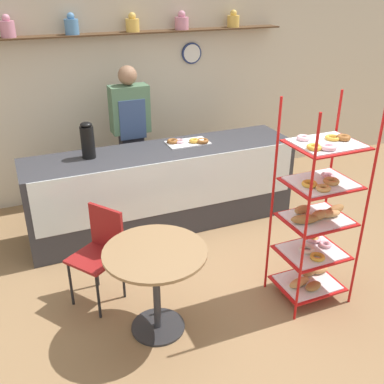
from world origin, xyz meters
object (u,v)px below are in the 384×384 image
(cafe_table, at_px, (156,270))
(coffee_carafe, at_px, (88,140))
(cafe_chair, at_px, (101,246))
(pastry_rack, at_px, (316,219))
(donut_tray_counter, at_px, (189,142))
(person_worker, at_px, (131,134))

(cafe_table, distance_m, coffee_carafe, 1.79)
(cafe_table, bearing_deg, coffee_carafe, 94.80)
(cafe_table, distance_m, cafe_chair, 0.66)
(pastry_rack, relative_size, coffee_carafe, 4.70)
(coffee_carafe, bearing_deg, donut_tray_counter, -0.07)
(pastry_rack, xyz_separation_m, coffee_carafe, (-1.54, 1.82, 0.33))
(pastry_rack, xyz_separation_m, cafe_table, (-1.40, 0.12, -0.21))
(pastry_rack, bearing_deg, cafe_table, 175.14)
(pastry_rack, xyz_separation_m, cafe_chair, (-1.71, 0.70, -0.26))
(donut_tray_counter, bearing_deg, person_worker, 136.99)
(person_worker, relative_size, coffee_carafe, 4.54)
(coffee_carafe, height_order, donut_tray_counter, coffee_carafe)
(donut_tray_counter, bearing_deg, cafe_chair, -139.35)
(cafe_table, height_order, coffee_carafe, coffee_carafe)
(pastry_rack, bearing_deg, donut_tray_counter, 102.72)
(person_worker, bearing_deg, pastry_rack, -67.77)
(cafe_chair, height_order, donut_tray_counter, donut_tray_counter)
(person_worker, distance_m, cafe_chair, 1.83)
(coffee_carafe, relative_size, donut_tray_counter, 0.81)
(coffee_carafe, bearing_deg, cafe_table, -85.20)
(person_worker, bearing_deg, donut_tray_counter, -43.01)
(person_worker, height_order, cafe_table, person_worker)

